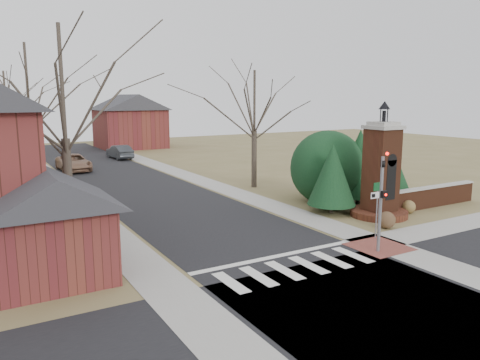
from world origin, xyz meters
TOP-DOWN VIEW (x-y plane):
  - ground at (0.00, 0.00)m, footprint 120.00×120.00m
  - main_street at (0.00, 22.00)m, footprint 8.00×70.00m
  - cross_street at (0.00, -3.00)m, footprint 120.00×8.00m
  - crosswalk_zone at (0.00, 0.80)m, footprint 8.00×2.20m
  - stop_bar at (0.00, 2.30)m, footprint 8.00×0.35m
  - sidewalk_right_main at (5.20, 22.00)m, footprint 2.00×60.00m
  - sidewalk_left at (-5.20, 22.00)m, footprint 2.00×60.00m
  - curb_apron at (4.80, 1.00)m, footprint 2.40×2.40m
  - traffic_signal_pole at (4.30, 0.57)m, footprint 0.28×0.41m
  - sign_post at (5.59, 1.99)m, footprint 0.90×0.07m
  - brick_gate_monument at (9.00, 4.99)m, footprint 3.20×3.20m
  - brick_garden_wall at (13.50, 5.00)m, footprint 7.50×0.50m
  - garage_left at (-8.52, 4.49)m, footprint 4.80×4.80m
  - house_distant_right at (7.99, 47.99)m, footprint 8.80×8.80m
  - evergreen_near at (7.20, 7.00)m, footprint 2.80×2.80m
  - evergreen_mid at (10.50, 8.20)m, footprint 3.40×3.40m
  - evergreen_far at (12.50, 7.20)m, footprint 2.40×2.40m
  - evergreen_mass at (9.00, 9.50)m, footprint 4.80×4.80m
  - bare_tree_0 at (-7.00, 9.00)m, footprint 8.05×8.05m
  - bare_tree_1 at (-7.00, 22.00)m, footprint 8.40×8.40m
  - bare_tree_2 at (-7.50, 35.00)m, footprint 7.35×7.35m
  - bare_tree_3 at (7.50, 16.00)m, footprint 7.00×7.00m
  - pickup_truck at (-2.63, 31.00)m, footprint 2.54×5.46m
  - distant_car at (3.40, 37.17)m, footprint 1.94×4.69m
  - dry_shrub_left at (7.43, 3.00)m, footprint 0.89×0.89m
  - dry_shrub_right at (11.00, 4.60)m, footprint 0.78×0.78m

SIDE VIEW (x-z plane):
  - ground at x=0.00m, z-range 0.00..0.00m
  - main_street at x=0.00m, z-range 0.00..0.01m
  - cross_street at x=0.00m, z-range 0.00..0.01m
  - crosswalk_zone at x=0.00m, z-range 0.00..0.02m
  - stop_bar at x=0.00m, z-range 0.00..0.02m
  - sidewalk_right_main at x=5.20m, z-range 0.00..0.02m
  - sidewalk_left at x=-5.20m, z-range 0.00..0.02m
  - curb_apron at x=4.80m, z-range 0.00..0.02m
  - dry_shrub_right at x=11.00m, z-range 0.00..0.78m
  - dry_shrub_left at x=7.43m, z-range 0.00..0.89m
  - brick_garden_wall at x=13.50m, z-range 0.01..1.31m
  - distant_car at x=3.40m, z-range 0.00..1.51m
  - pickup_truck at x=-2.63m, z-range 0.00..1.51m
  - evergreen_far at x=12.50m, z-range 0.25..3.55m
  - sign_post at x=5.59m, z-range 0.57..3.32m
  - brick_gate_monument at x=9.00m, z-range -1.07..5.40m
  - garage_left at x=-8.52m, z-range 0.09..4.38m
  - evergreen_near at x=7.20m, z-range 0.25..4.35m
  - evergreen_mass at x=9.00m, z-range 0.00..4.80m
  - traffic_signal_pole at x=4.30m, z-range 0.34..4.84m
  - evergreen_mid at x=10.50m, z-range 0.25..4.95m
  - house_distant_right at x=7.99m, z-range 0.00..7.30m
  - bare_tree_3 at x=7.50m, z-range 1.84..11.54m
  - bare_tree_2 at x=-7.50m, z-range 1.93..12.12m
  - bare_tree_0 at x=-7.00m, z-range 2.12..13.27m
  - bare_tree_1 at x=-7.00m, z-range 2.21..13.85m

